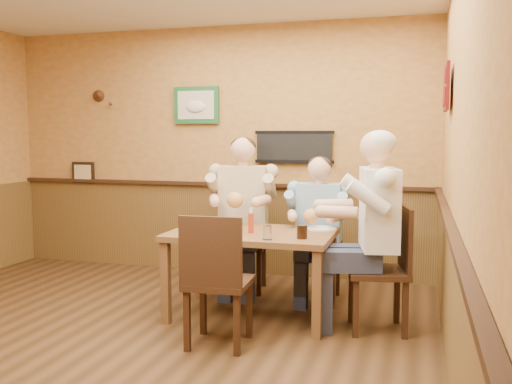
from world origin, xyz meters
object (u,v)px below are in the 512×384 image
chair_back_right (319,255)px  diner_blue_polo (319,236)px  water_glass_left (200,228)px  cola_tumbler (302,232)px  chair_back_left (244,243)px  water_glass_mid (267,233)px  chair_near_side (219,279)px  pepper_shaker (227,224)px  hot_sauce_bottle (251,222)px  dining_table (252,242)px  diner_white_elder (378,242)px  diner_tan_shirt (243,222)px  salt_shaker (236,224)px  chair_right_end (378,269)px

chair_back_right → diner_blue_polo: diner_blue_polo is taller
water_glass_left → cola_tumbler: bearing=1.7°
water_glass_left → diner_blue_polo: bearing=47.2°
chair_back_left → water_glass_mid: chair_back_left is taller
chair_near_side → pepper_shaker: bearing=-78.8°
pepper_shaker → water_glass_mid: bearing=-39.7°
chair_back_right → hot_sauce_bottle: 0.97m
diner_blue_polo → pepper_shaker: bearing=-138.4°
dining_table → chair_back_left: 0.85m
chair_back_left → diner_white_elder: 1.64m
diner_tan_shirt → water_glass_mid: size_ratio=12.46×
diner_tan_shirt → diner_blue_polo: bearing=-14.1°
dining_table → chair_near_side: 0.74m
hot_sauce_bottle → salt_shaker: 0.21m
cola_tumbler → hot_sauce_bottle: bearing=162.8°
chair_back_left → water_glass_mid: size_ratio=8.72×
chair_right_end → water_glass_mid: size_ratio=9.04×
chair_back_right → diner_white_elder: bearing=-50.6°
diner_white_elder → water_glass_mid: 0.90m
chair_back_right → water_glass_mid: chair_back_right is taller
diner_tan_shirt → diner_white_elder: bearing=-38.7°
water_glass_mid → hot_sauce_bottle: hot_sauce_bottle is taller
dining_table → water_glass_mid: water_glass_mid is taller
diner_white_elder → hot_sauce_bottle: diner_white_elder is taller
chair_back_left → water_glass_mid: 1.27m
diner_white_elder → water_glass_left: 1.48m
water_glass_left → hot_sauce_bottle: hot_sauce_bottle is taller
dining_table → diner_white_elder: size_ratio=0.96×
diner_tan_shirt → pepper_shaker: diner_tan_shirt is taller
water_glass_left → hot_sauce_bottle: bearing=23.4°
chair_near_side → hot_sauce_bottle: (0.06, 0.65, 0.34)m
chair_back_right → pepper_shaker: 1.02m
dining_table → diner_blue_polo: bearing=55.5°
water_glass_mid → cola_tumbler: size_ratio=1.02×
chair_right_end → pepper_shaker: bearing=-107.0°
diner_tan_shirt → diner_white_elder: (1.39, -0.84, 0.03)m
hot_sauce_bottle → water_glass_left: bearing=-156.6°
dining_table → chair_near_side: size_ratio=1.39×
cola_tumbler → salt_shaker: cola_tumbler is taller
diner_blue_polo → pepper_shaker: 0.97m
chair_back_left → pepper_shaker: chair_back_left is taller
dining_table → chair_back_left: (-0.32, 0.77, -0.17)m
hot_sauce_bottle → pepper_shaker: 0.29m
chair_near_side → diner_white_elder: size_ratio=0.69×
salt_shaker → pepper_shaker: salt_shaker is taller
diner_tan_shirt → water_glass_left: 1.02m
chair_back_right → water_glass_mid: bearing=-103.1°
chair_right_end → hot_sauce_bottle: bearing=-101.6°
water_glass_mid → salt_shaker: 0.54m
salt_shaker → chair_back_right: bearing=45.3°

